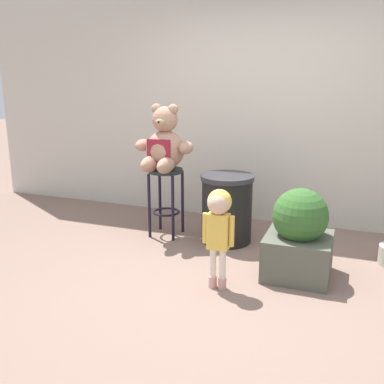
{
  "coord_description": "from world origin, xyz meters",
  "views": [
    {
      "loc": [
        1.08,
        -3.32,
        1.74
      ],
      "look_at": [
        -0.39,
        0.59,
        0.63
      ],
      "focal_mm": 42.29,
      "sensor_mm": 36.0,
      "label": 1
    }
  ],
  "objects_px": {
    "teddy_bear": "(164,146)",
    "trash_bin": "(227,208)",
    "bar_stool_with_teddy": "(166,189)",
    "planter_with_shrub": "(299,237)",
    "child_walking": "(219,218)"
  },
  "relations": [
    {
      "from": "trash_bin",
      "to": "bar_stool_with_teddy",
      "type": "bearing_deg",
      "value": -176.59
    },
    {
      "from": "planter_with_shrub",
      "to": "bar_stool_with_teddy",
      "type": "bearing_deg",
      "value": 159.54
    },
    {
      "from": "bar_stool_with_teddy",
      "to": "trash_bin",
      "type": "distance_m",
      "value": 0.7
    },
    {
      "from": "teddy_bear",
      "to": "child_walking",
      "type": "height_order",
      "value": "teddy_bear"
    },
    {
      "from": "bar_stool_with_teddy",
      "to": "child_walking",
      "type": "height_order",
      "value": "child_walking"
    },
    {
      "from": "bar_stool_with_teddy",
      "to": "planter_with_shrub",
      "type": "xyz_separation_m",
      "value": [
        1.5,
        -0.56,
        -0.16
      ]
    },
    {
      "from": "teddy_bear",
      "to": "trash_bin",
      "type": "distance_m",
      "value": 0.93
    },
    {
      "from": "child_walking",
      "to": "planter_with_shrub",
      "type": "distance_m",
      "value": 0.79
    },
    {
      "from": "bar_stool_with_teddy",
      "to": "teddy_bear",
      "type": "xyz_separation_m",
      "value": [
        0.0,
        -0.03,
        0.47
      ]
    },
    {
      "from": "teddy_bear",
      "to": "planter_with_shrub",
      "type": "height_order",
      "value": "teddy_bear"
    },
    {
      "from": "bar_stool_with_teddy",
      "to": "trash_bin",
      "type": "relative_size",
      "value": 1.03
    },
    {
      "from": "bar_stool_with_teddy",
      "to": "planter_with_shrub",
      "type": "height_order",
      "value": "planter_with_shrub"
    },
    {
      "from": "teddy_bear",
      "to": "child_walking",
      "type": "xyz_separation_m",
      "value": [
        0.92,
        -0.99,
        -0.39
      ]
    },
    {
      "from": "bar_stool_with_teddy",
      "to": "trash_bin",
      "type": "height_order",
      "value": "bar_stool_with_teddy"
    },
    {
      "from": "teddy_bear",
      "to": "planter_with_shrub",
      "type": "bearing_deg",
      "value": -19.39
    }
  ]
}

